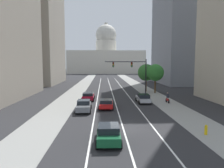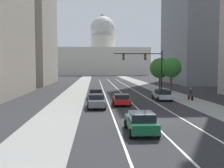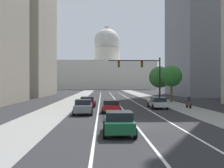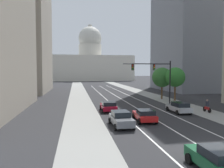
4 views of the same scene
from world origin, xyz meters
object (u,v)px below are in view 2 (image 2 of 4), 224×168
car_green (141,122)px  street_tree_far_right (171,68)px  cyclist (191,94)px  car_silver (162,95)px  car_red (121,99)px  traffic_signal_mast (147,63)px  street_tree_mid_right (160,68)px  capitol_building (103,56)px  car_crimson (96,93)px  car_gray (96,101)px

car_green → street_tree_far_right: (10.86, 27.72, 3.66)m
cyclist → car_silver: bearing=82.9°
car_green → car_red: size_ratio=1.00×
car_red → traffic_signal_mast: traffic_signal_mast is taller
traffic_signal_mast → street_tree_far_right: size_ratio=1.28×
street_tree_mid_right → car_red: bearing=-117.6°
capitol_building → car_crimson: size_ratio=12.25×
car_red → capitol_building: bearing=1.9°
car_green → street_tree_far_right: size_ratio=0.65×
car_gray → cyclist: 14.13m
traffic_signal_mast → street_tree_far_right: 7.00m
capitol_building → street_tree_far_right: size_ratio=7.86×
car_silver → cyclist: 3.96m
car_silver → car_green: bearing=159.4°
car_red → street_tree_far_right: size_ratio=0.65×
street_tree_far_right → car_silver: bearing=-113.2°
car_crimson → cyclist: bearing=-102.2°
car_silver → car_crimson: bearing=73.3°
car_gray → traffic_signal_mast: traffic_signal_mast is taller
capitol_building → street_tree_mid_right: (7.96, -91.31, -6.06)m
car_silver → traffic_signal_mast: traffic_signal_mast is taller
traffic_signal_mast → car_silver: bearing=-84.7°
car_crimson → traffic_signal_mast: bearing=-63.2°
car_red → traffic_signal_mast: bearing=-23.8°
car_gray → street_tree_far_right: size_ratio=0.68×
cyclist → street_tree_far_right: bearing=-7.7°
car_red → street_tree_mid_right: 20.80m
car_red → car_crimson: car_crimson is taller
car_green → street_tree_mid_right: size_ratio=0.65×
capitol_building → street_tree_far_right: capitol_building is taller
car_gray → street_tree_mid_right: street_tree_mid_right is taller
car_green → car_red: car_green is taller
car_crimson → street_tree_far_right: size_ratio=0.64×
car_crimson → cyclist: (13.03, -2.88, 0.12)m
car_crimson → capitol_building: bearing=-2.3°
car_silver → street_tree_mid_right: size_ratio=0.68×
car_crimson → car_gray: car_gray is taller
car_green → car_red: (-0.00, 12.46, -0.05)m
car_red → car_gray: 3.45m
car_silver → capitol_building: bearing=2.0°
car_silver → street_tree_far_right: 12.72m
street_tree_far_right → car_gray: bearing=-129.4°
car_green → car_crimson: (-3.03, 19.15, -0.04)m
capitol_building → cyclist: 106.42m
capitol_building → cyclist: size_ratio=28.63×
car_green → cyclist: 19.10m
car_gray → street_tree_mid_right: 23.69m
car_green → street_tree_mid_right: bearing=-16.5°
traffic_signal_mast → car_crimson: bearing=-153.5°
car_red → car_silver: car_silver is taller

